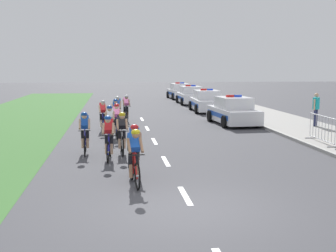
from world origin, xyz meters
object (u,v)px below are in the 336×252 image
cyclist_third (109,137)px  cyclist_eighth (116,113)px  cyclist_eleventh (126,108)px  police_car_third (190,96)px  police_car_second (206,102)px  spectator_back (316,107)px  cyclist_tenth (118,109)px  cyclist_fourth (122,132)px  cyclist_sixth (110,123)px  cyclist_ninth (103,115)px  cyclist_fifth (85,132)px  cyclist_lead (134,156)px  cyclist_second (135,149)px  crowd_barrier_rear (322,129)px  police_car_furthest (180,92)px  police_car_nearest (233,112)px  cyclist_seventh (116,120)px

cyclist_third → cyclist_eighth: 7.61m
cyclist_eleventh → police_car_third: (5.69, 11.46, -0.11)m
police_car_second → cyclist_third: bearing=-112.9°
spectator_back → cyclist_tenth: bearing=162.6°
cyclist_fourth → cyclist_sixth: (-0.43, 2.81, 0.00)m
cyclist_tenth → police_car_third: (6.17, 12.50, -0.11)m
police_car_second → cyclist_ninth: bearing=-128.3°
cyclist_fifth → police_car_third: (7.44, 20.83, -0.11)m
cyclist_third → cyclist_eleventh: 10.66m
cyclist_third → police_car_second: bearing=67.1°
cyclist_lead → police_car_third: police_car_third is taller
cyclist_fifth → cyclist_eighth: size_ratio=1.00×
cyclist_lead → police_car_third: (5.90, 25.36, -0.11)m
cyclist_ninth → cyclist_eighth: bearing=50.7°
cyclist_sixth → cyclist_third: bearing=-90.4°
cyclist_lead → cyclist_fifth: 4.79m
cyclist_lead → police_car_second: bearing=72.7°
cyclist_eighth → cyclist_second: bearing=-87.4°
cyclist_eleventh → cyclist_fifth: bearing=-100.6°
cyclist_ninth → cyclist_eleventh: (1.23, 3.77, 0.00)m
cyclist_third → police_car_third: 23.04m
cyclist_ninth → police_car_second: size_ratio=0.39×
cyclist_eighth → cyclist_eleventh: (0.61, 3.01, 0.00)m
cyclist_ninth → police_car_third: bearing=65.6°
police_car_third → cyclist_ninth: bearing=-114.4°
cyclist_second → police_car_third: (5.84, 24.40, -0.11)m
cyclist_eighth → crowd_barrier_rear: 9.91m
cyclist_fourth → police_car_second: 15.85m
cyclist_lead → cyclist_eighth: (-0.39, 10.89, 0.00)m
cyclist_eighth → police_car_third: police_car_third is taller
cyclist_second → cyclist_sixth: (-0.71, 6.13, 0.00)m
cyclist_sixth → police_car_furthest: size_ratio=0.38×
cyclist_tenth → police_car_nearest: (6.17, -0.92, -0.11)m
cyclist_lead → police_car_furthest: size_ratio=0.38×
cyclist_seventh → cyclist_sixth: bearing=-106.5°
cyclist_lead → cyclist_eighth: same height
police_car_nearest → cyclist_second: bearing=-118.0°
cyclist_seventh → spectator_back: bearing=10.1°
cyclist_second → cyclist_eighth: (-0.45, 9.93, 0.00)m
police_car_third → crowd_barrier_rear: size_ratio=1.90×
cyclist_second → police_car_furthest: size_ratio=0.38×
cyclist_second → cyclist_eighth: 9.94m
cyclist_seventh → police_car_furthest: police_car_furthest is taller
cyclist_fifth → police_car_third: 22.12m
cyclist_eighth → cyclist_tenth: 1.98m
cyclist_lead → spectator_back: 13.69m
cyclist_eleventh → crowd_barrier_rear: 11.53m
cyclist_second → cyclist_sixth: size_ratio=1.00×
police_car_second → cyclist_fourth: bearing=-112.7°
police_car_second → police_car_furthest: (0.00, 12.58, 0.00)m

